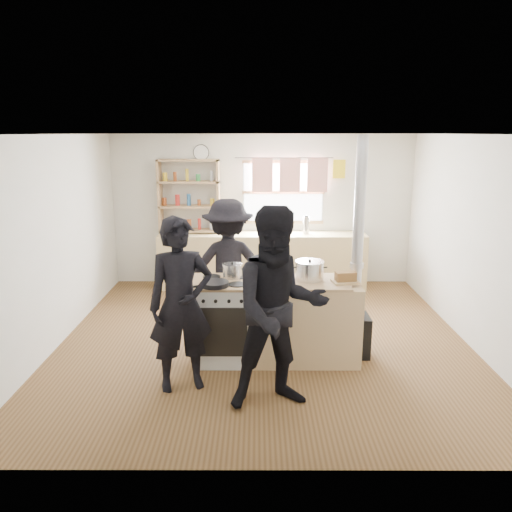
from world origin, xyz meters
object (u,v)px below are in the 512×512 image
at_px(cooking_island, 277,320).
at_px(stockpot_stove, 233,271).
at_px(person_far, 228,266).
at_px(thermos, 306,225).
at_px(stockpot_counter, 310,270).
at_px(roast_tray, 267,279).
at_px(flue_heater, 355,301).
at_px(person_near_right, 279,309).
at_px(person_near_left, 181,305).
at_px(skillet_greens, 215,284).
at_px(bread_board, 345,278).

xyz_separation_m(cooking_island, stockpot_stove, (-0.51, 0.12, 0.54)).
bearing_deg(person_far, thermos, -128.41).
bearing_deg(stockpot_counter, roast_tray, -165.84).
distance_m(flue_heater, person_near_right, 1.45).
bearing_deg(person_near_left, skillet_greens, 38.14).
bearing_deg(flue_heater, roast_tray, -169.57).
relative_size(person_near_right, person_far, 1.11).
xyz_separation_m(roast_tray, person_near_right, (0.09, -0.90, -0.02)).
distance_m(bread_board, flue_heater, 0.40).
relative_size(flue_heater, person_near_left, 1.43).
xyz_separation_m(stockpot_stove, bread_board, (1.24, -0.19, -0.03)).
height_order(cooking_island, stockpot_stove, stockpot_stove).
bearing_deg(person_near_right, person_far, 95.34).
height_order(stockpot_stove, person_near_left, person_near_left).
relative_size(roast_tray, stockpot_counter, 1.29).
bearing_deg(person_far, cooking_island, 117.65).
height_order(roast_tray, person_far, person_far).
relative_size(thermos, stockpot_counter, 0.89).
xyz_separation_m(person_near_left, person_far, (0.38, 1.52, -0.01)).
height_order(thermos, skillet_greens, thermos).
distance_m(roast_tray, flue_heater, 1.07).
xyz_separation_m(stockpot_stove, person_near_left, (-0.47, -0.76, -0.14)).
bearing_deg(person_far, bread_board, 138.13).
relative_size(cooking_island, bread_board, 6.38).
height_order(stockpot_stove, person_near_right, person_near_right).
bearing_deg(stockpot_counter, person_near_left, -152.63).
bearing_deg(bread_board, person_far, 144.82).
relative_size(flue_heater, person_far, 1.45).
height_order(thermos, person_near_right, person_near_right).
distance_m(thermos, person_near_left, 3.75).
relative_size(stockpot_counter, flue_heater, 0.13).
bearing_deg(thermos, person_near_left, -114.46).
bearing_deg(flue_heater, person_far, 152.80).
relative_size(thermos, stockpot_stove, 1.28).
bearing_deg(stockpot_stove, roast_tray, -26.83).
bearing_deg(bread_board, skillet_greens, -174.51).
distance_m(stockpot_counter, person_near_left, 1.50).
xyz_separation_m(cooking_island, person_near_right, (-0.03, -0.97, 0.48)).
relative_size(roast_tray, bread_board, 1.34).
xyz_separation_m(thermos, flue_heater, (0.31, -2.66, -0.39)).
bearing_deg(person_near_right, roast_tray, 84.11).
bearing_deg(thermos, roast_tray, -103.74).
xyz_separation_m(thermos, person_near_left, (-1.55, -3.41, -0.17)).
distance_m(skillet_greens, flue_heater, 1.62).
bearing_deg(thermos, person_near_right, -99.12).
distance_m(thermos, bread_board, 2.84).
xyz_separation_m(bread_board, person_near_left, (-1.71, -0.58, -0.11)).
distance_m(roast_tray, person_far, 1.07).
bearing_deg(skillet_greens, bread_board, 5.49).
bearing_deg(person_near_left, thermos, 47.73).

